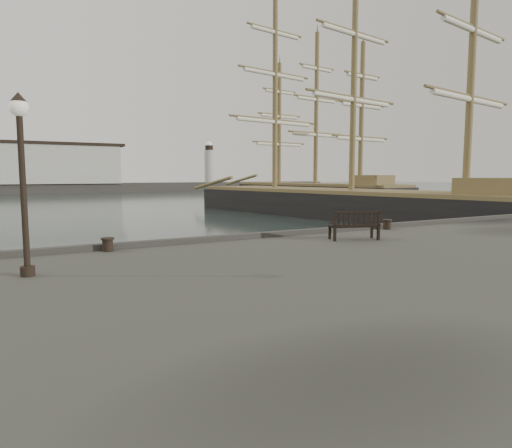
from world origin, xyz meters
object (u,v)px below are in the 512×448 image
(bollard_right, at_px, (387,224))
(lamp_post, at_px, (22,160))
(bollard_left, at_px, (108,245))
(tall_ship_main, at_px, (351,210))
(bench, at_px, (354,231))
(tall_ship_far, at_px, (315,197))

(bollard_right, xyz_separation_m, lamp_post, (-13.43, -2.41, 2.35))
(bollard_left, height_order, lamp_post, lamp_post)
(bollard_right, relative_size, lamp_post, 0.10)
(lamp_post, bearing_deg, tall_ship_main, 36.44)
(bench, bearing_deg, tall_ship_main, 66.72)
(tall_ship_main, xyz_separation_m, tall_ship_far, (10.06, 18.58, 0.09))
(bollard_right, bearing_deg, bollard_left, 179.46)
(tall_ship_far, bearing_deg, bollard_left, -140.13)
(bollard_right, height_order, tall_ship_main, tall_ship_main)
(bollard_right, distance_m, lamp_post, 13.84)
(lamp_post, distance_m, tall_ship_main, 33.74)
(bench, relative_size, bollard_left, 4.45)
(bollard_right, bearing_deg, tall_ship_main, 52.23)
(tall_ship_main, bearing_deg, bollard_right, -137.35)
(bench, distance_m, bollard_right, 3.65)
(bollard_right, relative_size, tall_ship_far, 0.01)
(bench, height_order, lamp_post, lamp_post)
(bench, relative_size, tall_ship_main, 0.05)
(bollard_right, relative_size, tall_ship_main, 0.01)
(tall_ship_main, bearing_deg, bollard_left, -154.45)
(bollard_right, distance_m, tall_ship_far, 43.17)
(tall_ship_far, bearing_deg, bollard_right, -129.30)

